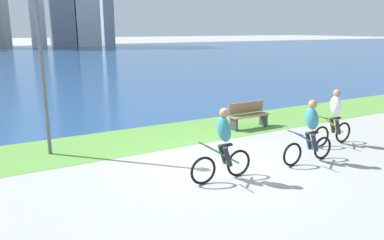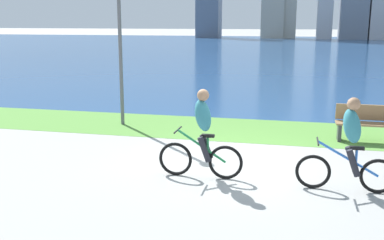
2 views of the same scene
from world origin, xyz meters
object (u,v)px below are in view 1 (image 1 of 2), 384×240
(cyclist_trailing, at_px, (310,131))
(cyclist_distant_rear, at_px, (334,117))
(cyclist_lead, at_px, (223,145))
(bench_near_path, at_px, (248,115))
(lamppost_tall, at_px, (41,51))

(cyclist_trailing, bearing_deg, cyclist_distant_rear, 22.84)
(cyclist_lead, relative_size, cyclist_trailing, 1.00)
(bench_near_path, relative_size, lamppost_tall, 0.34)
(cyclist_lead, bearing_deg, lamppost_tall, 128.80)
(cyclist_trailing, height_order, lamppost_tall, lamppost_tall)
(cyclist_trailing, bearing_deg, bench_near_path, 77.31)
(lamppost_tall, bearing_deg, cyclist_lead, -51.20)
(bench_near_path, distance_m, lamppost_tall, 6.97)
(cyclist_lead, xyz_separation_m, cyclist_trailing, (2.60, -0.13, -0.01))
(cyclist_distant_rear, height_order, bench_near_path, cyclist_distant_rear)
(cyclist_lead, xyz_separation_m, lamppost_tall, (-3.13, 3.89, 1.99))
(cyclist_lead, bearing_deg, bench_near_path, 45.44)
(lamppost_tall, bearing_deg, bench_near_path, -3.67)
(cyclist_lead, height_order, lamppost_tall, lamppost_tall)
(bench_near_path, bearing_deg, lamppost_tall, 176.33)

